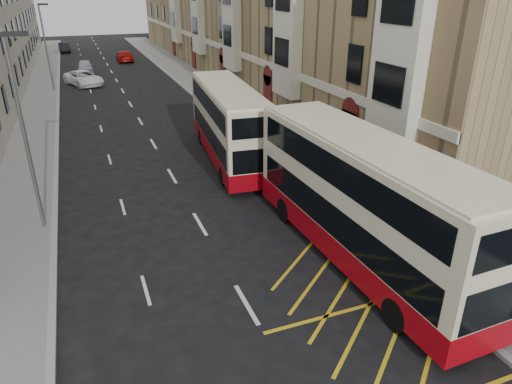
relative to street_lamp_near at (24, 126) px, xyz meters
name	(u,v)px	position (x,y,z in m)	size (l,w,h in m)	color
pavement_right	(230,106)	(14.35, 18.00, -4.56)	(4.00, 120.00, 0.15)	slate
pavement_left	(36,123)	(-1.15, 18.00, -4.56)	(3.00, 120.00, 0.15)	slate
kerb_right	(208,108)	(12.35, 18.00, -4.56)	(0.25, 120.00, 0.15)	#989993
kerb_left	(58,121)	(0.35, 18.00, -4.56)	(0.25, 120.00, 0.15)	#989993
road_markings	(117,82)	(6.35, 33.00, -4.63)	(10.00, 110.00, 0.01)	silver
terrace_right	(243,6)	(21.23, 33.38, 2.88)	(10.75, 79.00, 15.25)	tan
guard_railing	(377,225)	(12.60, -6.25, -3.78)	(0.06, 6.56, 1.01)	#AB100D
street_lamp_near	(24,126)	(0.00, 0.00, 0.00)	(0.93, 0.18, 8.00)	slate
street_lamp_far	(46,43)	(0.00, 30.00, 0.00)	(0.93, 0.18, 8.00)	slate
double_decker_front	(363,201)	(11.33, -6.90, -2.20)	(3.07, 12.08, 4.79)	#F5E9BD
double_decker_rear	(229,124)	(10.15, 5.25, -2.38)	(3.64, 11.33, 4.44)	#F5E9BD
pedestrian_near	(480,291)	(12.82, -11.30, -3.55)	(0.68, 0.45, 1.86)	black
pedestrian_far	(370,201)	(13.42, -4.50, -3.64)	(0.99, 0.41, 1.69)	black
white_van	(84,78)	(2.92, 32.29, -3.88)	(2.50, 5.43, 1.51)	white
car_silver	(85,67)	(3.39, 40.13, -3.89)	(1.76, 4.39, 1.49)	#A9ACB0
car_dark	(64,47)	(1.15, 60.98, -3.91)	(1.53, 4.39, 1.45)	black
car_red	(125,56)	(8.89, 47.64, -3.90)	(2.06, 5.06, 1.47)	#A70904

